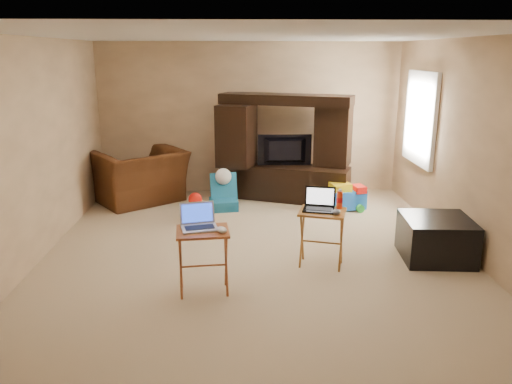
{
  "coord_description": "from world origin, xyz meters",
  "views": [
    {
      "loc": [
        -0.2,
        -5.64,
        2.33
      ],
      "look_at": [
        0.0,
        -0.2,
        0.8
      ],
      "focal_mm": 35.0,
      "sensor_mm": 36.0,
      "label": 1
    }
  ],
  "objects_px": {
    "child_rocker": "(223,192)",
    "laptop_right": "(319,200)",
    "tray_table_right": "(322,239)",
    "entertainment_center": "(285,148)",
    "mouse_left": "(222,230)",
    "water_bottle": "(340,200)",
    "ottoman": "(436,238)",
    "recliner": "(140,176)",
    "laptop_left": "(199,218)",
    "tray_table_left": "(204,262)",
    "plush_toy": "(195,206)",
    "mouse_right": "(337,212)",
    "push_toy": "(346,196)",
    "television": "(285,151)"
  },
  "relations": [
    {
      "from": "recliner",
      "to": "ottoman",
      "type": "distance_m",
      "value": 4.58
    },
    {
      "from": "tray_table_left",
      "to": "laptop_left",
      "type": "bearing_deg",
      "value": 129.34
    },
    {
      "from": "ottoman",
      "to": "water_bottle",
      "type": "bearing_deg",
      "value": -175.95
    },
    {
      "from": "recliner",
      "to": "tray_table_right",
      "type": "distance_m",
      "value": 3.62
    },
    {
      "from": "plush_toy",
      "to": "tray_table_left",
      "type": "bearing_deg",
      "value": -83.31
    },
    {
      "from": "push_toy",
      "to": "laptop_right",
      "type": "xyz_separation_m",
      "value": [
        -0.76,
        -2.04,
        0.55
      ]
    },
    {
      "from": "entertainment_center",
      "to": "child_rocker",
      "type": "relative_size",
      "value": 3.82
    },
    {
      "from": "child_rocker",
      "to": "laptop_right",
      "type": "height_order",
      "value": "laptop_right"
    },
    {
      "from": "tray_table_left",
      "to": "tray_table_right",
      "type": "xyz_separation_m",
      "value": [
        1.27,
        0.6,
        -0.01
      ]
    },
    {
      "from": "recliner",
      "to": "laptop_right",
      "type": "bearing_deg",
      "value": 96.78
    },
    {
      "from": "laptop_left",
      "to": "ottoman",
      "type": "bearing_deg",
      "value": 2.25
    },
    {
      "from": "plush_toy",
      "to": "child_rocker",
      "type": "bearing_deg",
      "value": 52.01
    },
    {
      "from": "tray_table_left",
      "to": "mouse_right",
      "type": "distance_m",
      "value": 1.52
    },
    {
      "from": "ottoman",
      "to": "laptop_right",
      "type": "height_order",
      "value": "laptop_right"
    },
    {
      "from": "mouse_left",
      "to": "water_bottle",
      "type": "height_order",
      "value": "water_bottle"
    },
    {
      "from": "water_bottle",
      "to": "ottoman",
      "type": "bearing_deg",
      "value": 4.05
    },
    {
      "from": "mouse_left",
      "to": "entertainment_center",
      "type": "bearing_deg",
      "value": 74.71
    },
    {
      "from": "tray_table_right",
      "to": "entertainment_center",
      "type": "bearing_deg",
      "value": 110.4
    },
    {
      "from": "water_bottle",
      "to": "push_toy",
      "type": "bearing_deg",
      "value": 75.25
    },
    {
      "from": "child_rocker",
      "to": "laptop_left",
      "type": "relative_size",
      "value": 1.58
    },
    {
      "from": "recliner",
      "to": "tray_table_left",
      "type": "bearing_deg",
      "value": 74.14
    },
    {
      "from": "push_toy",
      "to": "mouse_right",
      "type": "relative_size",
      "value": 4.37
    },
    {
      "from": "television",
      "to": "child_rocker",
      "type": "distance_m",
      "value": 1.22
    },
    {
      "from": "recliner",
      "to": "tray_table_right",
      "type": "relative_size",
      "value": 1.99
    },
    {
      "from": "entertainment_center",
      "to": "ottoman",
      "type": "xyz_separation_m",
      "value": [
        1.54,
        -2.5,
        -0.6
      ]
    },
    {
      "from": "television",
      "to": "water_bottle",
      "type": "bearing_deg",
      "value": 97.98
    },
    {
      "from": "laptop_right",
      "to": "child_rocker",
      "type": "bearing_deg",
      "value": 131.63
    },
    {
      "from": "entertainment_center",
      "to": "tray_table_left",
      "type": "relative_size",
      "value": 3.14
    },
    {
      "from": "recliner",
      "to": "plush_toy",
      "type": "xyz_separation_m",
      "value": [
        0.96,
        -0.96,
        -0.21
      ]
    },
    {
      "from": "ottoman",
      "to": "recliner",
      "type": "bearing_deg",
      "value": 147.64
    },
    {
      "from": "child_rocker",
      "to": "plush_toy",
      "type": "relative_size",
      "value": 1.33
    },
    {
      "from": "child_rocker",
      "to": "laptop_right",
      "type": "xyz_separation_m",
      "value": [
        1.11,
        -2.13,
        0.5
      ]
    },
    {
      "from": "plush_toy",
      "to": "mouse_left",
      "type": "height_order",
      "value": "mouse_left"
    },
    {
      "from": "plush_toy",
      "to": "water_bottle",
      "type": "height_order",
      "value": "water_bottle"
    },
    {
      "from": "laptop_right",
      "to": "mouse_right",
      "type": "height_order",
      "value": "laptop_right"
    },
    {
      "from": "ottoman",
      "to": "tray_table_left",
      "type": "height_order",
      "value": "tray_table_left"
    },
    {
      "from": "entertainment_center",
      "to": "mouse_right",
      "type": "bearing_deg",
      "value": -62.65
    },
    {
      "from": "entertainment_center",
      "to": "laptop_right",
      "type": "xyz_separation_m",
      "value": [
        0.13,
        -2.65,
        -0.08
      ]
    },
    {
      "from": "recliner",
      "to": "tray_table_right",
      "type": "xyz_separation_m",
      "value": [
        2.5,
        -2.61,
        -0.09
      ]
    },
    {
      "from": "television",
      "to": "laptop_left",
      "type": "distance_m",
      "value": 3.39
    },
    {
      "from": "plush_toy",
      "to": "mouse_right",
      "type": "height_order",
      "value": "mouse_right"
    },
    {
      "from": "recliner",
      "to": "water_bottle",
      "type": "bearing_deg",
      "value": 100.12
    },
    {
      "from": "recliner",
      "to": "laptop_right",
      "type": "height_order",
      "value": "laptop_right"
    },
    {
      "from": "push_toy",
      "to": "tray_table_right",
      "type": "distance_m",
      "value": 2.19
    },
    {
      "from": "ottoman",
      "to": "laptop_left",
      "type": "bearing_deg",
      "value": -164.6
    },
    {
      "from": "laptop_left",
      "to": "laptop_right",
      "type": "xyz_separation_m",
      "value": [
        1.26,
        0.59,
        -0.01
      ]
    },
    {
      "from": "tray_table_right",
      "to": "laptop_left",
      "type": "distance_m",
      "value": 1.5
    },
    {
      "from": "plush_toy",
      "to": "push_toy",
      "type": "bearing_deg",
      "value": 10.22
    },
    {
      "from": "tray_table_right",
      "to": "mouse_left",
      "type": "xyz_separation_m",
      "value": [
        -1.08,
        -0.67,
        0.36
      ]
    },
    {
      "from": "child_rocker",
      "to": "tray_table_right",
      "type": "height_order",
      "value": "tray_table_right"
    }
  ]
}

